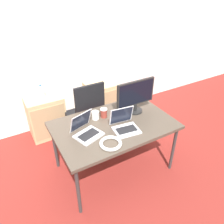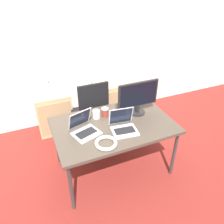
{
  "view_description": "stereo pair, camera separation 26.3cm",
  "coord_description": "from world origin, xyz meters",
  "px_view_note": "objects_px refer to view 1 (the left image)",
  "views": [
    {
      "loc": [
        -1.11,
        -1.88,
        2.3
      ],
      "look_at": [
        0.0,
        0.05,
        0.89
      ],
      "focal_mm": 35.0,
      "sensor_mm": 36.0,
      "label": 1
    },
    {
      "loc": [
        -0.87,
        -2.0,
        2.3
      ],
      "look_at": [
        0.0,
        0.05,
        0.89
      ],
      "focal_mm": 35.0,
      "sensor_mm": 36.0,
      "label": 2
    }
  ],
  "objects_px": {
    "laptop_right": "(125,125)",
    "cable_coil": "(111,143)",
    "water_bottle": "(42,92)",
    "office_chair": "(86,120)",
    "cabinet_left": "(46,116)",
    "coffee_cup_white": "(95,115)",
    "coffee_cup_brown": "(104,113)",
    "laptop_left": "(86,130)",
    "monitor": "(135,96)",
    "mouse": "(117,121)",
    "cabinet_right": "(102,101)"
  },
  "relations": [
    {
      "from": "monitor",
      "to": "coffee_cup_brown",
      "type": "distance_m",
      "value": 0.46
    },
    {
      "from": "office_chair",
      "to": "coffee_cup_brown",
      "type": "height_order",
      "value": "office_chair"
    },
    {
      "from": "laptop_right",
      "to": "monitor",
      "type": "xyz_separation_m",
      "value": [
        0.33,
        0.27,
        0.18
      ]
    },
    {
      "from": "laptop_left",
      "to": "coffee_cup_white",
      "type": "height_order",
      "value": "laptop_left"
    },
    {
      "from": "monitor",
      "to": "mouse",
      "type": "distance_m",
      "value": 0.41
    },
    {
      "from": "laptop_left",
      "to": "monitor",
      "type": "bearing_deg",
      "value": 9.71
    },
    {
      "from": "laptop_right",
      "to": "monitor",
      "type": "distance_m",
      "value": 0.46
    },
    {
      "from": "monitor",
      "to": "water_bottle",
      "type": "bearing_deg",
      "value": 130.99
    },
    {
      "from": "monitor",
      "to": "cable_coil",
      "type": "distance_m",
      "value": 0.78
    },
    {
      "from": "cabinet_right",
      "to": "laptop_right",
      "type": "bearing_deg",
      "value": -106.41
    },
    {
      "from": "mouse",
      "to": "coffee_cup_white",
      "type": "height_order",
      "value": "coffee_cup_white"
    },
    {
      "from": "monitor",
      "to": "coffee_cup_brown",
      "type": "bearing_deg",
      "value": 168.9
    },
    {
      "from": "cabinet_right",
      "to": "coffee_cup_brown",
      "type": "bearing_deg",
      "value": -116.05
    },
    {
      "from": "office_chair",
      "to": "monitor",
      "type": "distance_m",
      "value": 0.97
    },
    {
      "from": "coffee_cup_brown",
      "to": "cable_coil",
      "type": "xyz_separation_m",
      "value": [
        -0.19,
        -0.52,
        -0.04
      ]
    },
    {
      "from": "office_chair",
      "to": "laptop_left",
      "type": "distance_m",
      "value": 0.91
    },
    {
      "from": "water_bottle",
      "to": "office_chair",
      "type": "bearing_deg",
      "value": -43.96
    },
    {
      "from": "laptop_right",
      "to": "mouse",
      "type": "relative_size",
      "value": 5.48
    },
    {
      "from": "cabinet_left",
      "to": "mouse",
      "type": "xyz_separation_m",
      "value": [
        0.62,
        -1.2,
        0.41
      ]
    },
    {
      "from": "cabinet_left",
      "to": "coffee_cup_brown",
      "type": "xyz_separation_m",
      "value": [
        0.53,
        -1.01,
        0.45
      ]
    },
    {
      "from": "cabinet_right",
      "to": "laptop_right",
      "type": "relative_size",
      "value": 2.14
    },
    {
      "from": "office_chair",
      "to": "mouse",
      "type": "height_order",
      "value": "office_chair"
    },
    {
      "from": "mouse",
      "to": "cable_coil",
      "type": "xyz_separation_m",
      "value": [
        -0.28,
        -0.33,
        0.0
      ]
    },
    {
      "from": "cabinet_left",
      "to": "coffee_cup_white",
      "type": "bearing_deg",
      "value": -67.33
    },
    {
      "from": "coffee_cup_brown",
      "to": "water_bottle",
      "type": "bearing_deg",
      "value": 117.64
    },
    {
      "from": "coffee_cup_white",
      "to": "cable_coil",
      "type": "bearing_deg",
      "value": -98.37
    },
    {
      "from": "cabinet_left",
      "to": "monitor",
      "type": "height_order",
      "value": "monitor"
    },
    {
      "from": "laptop_right",
      "to": "cabinet_right",
      "type": "bearing_deg",
      "value": 73.59
    },
    {
      "from": "coffee_cup_white",
      "to": "laptop_right",
      "type": "bearing_deg",
      "value": -60.02
    },
    {
      "from": "laptop_left",
      "to": "laptop_right",
      "type": "height_order",
      "value": "laptop_right"
    },
    {
      "from": "office_chair",
      "to": "water_bottle",
      "type": "distance_m",
      "value": 0.8
    },
    {
      "from": "cabinet_right",
      "to": "water_bottle",
      "type": "height_order",
      "value": "water_bottle"
    },
    {
      "from": "cabinet_left",
      "to": "monitor",
      "type": "xyz_separation_m",
      "value": [
        0.95,
        -1.1,
        0.63
      ]
    },
    {
      "from": "monitor",
      "to": "laptop_right",
      "type": "bearing_deg",
      "value": -141.06
    },
    {
      "from": "office_chair",
      "to": "water_bottle",
      "type": "bearing_deg",
      "value": 136.04
    },
    {
      "from": "cabinet_left",
      "to": "monitor",
      "type": "distance_m",
      "value": 1.58
    },
    {
      "from": "monitor",
      "to": "coffee_cup_brown",
      "type": "height_order",
      "value": "monitor"
    },
    {
      "from": "laptop_right",
      "to": "cable_coil",
      "type": "height_order",
      "value": "laptop_right"
    },
    {
      "from": "cabinet_left",
      "to": "cable_coil",
      "type": "distance_m",
      "value": 1.62
    },
    {
      "from": "office_chair",
      "to": "laptop_left",
      "type": "xyz_separation_m",
      "value": [
        -0.31,
        -0.75,
        0.4
      ]
    },
    {
      "from": "cabinet_right",
      "to": "coffee_cup_brown",
      "type": "distance_m",
      "value": 1.22
    },
    {
      "from": "coffee_cup_brown",
      "to": "coffee_cup_white",
      "type": "bearing_deg",
      "value": 173.71
    },
    {
      "from": "monitor",
      "to": "mouse",
      "type": "bearing_deg",
      "value": -163.42
    },
    {
      "from": "cabinet_left",
      "to": "coffee_cup_white",
      "type": "height_order",
      "value": "coffee_cup_white"
    },
    {
      "from": "laptop_right",
      "to": "monitor",
      "type": "relative_size",
      "value": 0.59
    },
    {
      "from": "cabinet_right",
      "to": "cable_coil",
      "type": "distance_m",
      "value": 1.73
    },
    {
      "from": "laptop_left",
      "to": "coffee_cup_brown",
      "type": "xyz_separation_m",
      "value": [
        0.34,
        0.21,
        0.01
      ]
    },
    {
      "from": "laptop_left",
      "to": "laptop_right",
      "type": "xyz_separation_m",
      "value": [
        0.44,
        -0.13,
        0.0
      ]
    },
    {
      "from": "laptop_left",
      "to": "coffee_cup_brown",
      "type": "height_order",
      "value": "laptop_left"
    },
    {
      "from": "mouse",
      "to": "coffee_cup_brown",
      "type": "relative_size",
      "value": 0.49
    }
  ]
}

